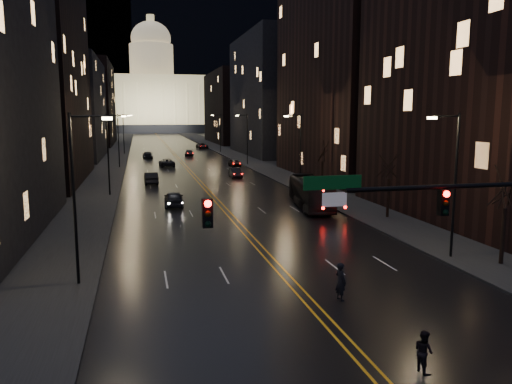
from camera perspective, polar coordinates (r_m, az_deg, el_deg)
ground at (r=20.26m, az=11.04°, el=-17.38°), size 900.00×900.00×0.00m
road at (r=146.98m, az=-10.20°, el=5.25°), size 20.00×320.00×0.02m
sidewalk_left at (r=146.91m, az=-15.68°, el=5.08°), size 8.00×320.00×0.16m
sidewalk_right at (r=148.36m, az=-4.77°, el=5.41°), size 8.00×320.00×0.16m
center_line at (r=146.98m, az=-10.20°, el=5.25°), size 0.62×320.00×0.01m
building_left_mid at (r=71.94m, az=-24.40°, el=12.15°), size 12.00×30.00×28.00m
building_left_far at (r=109.33m, az=-20.43°, el=8.88°), size 12.00×34.00×20.00m
building_left_dist at (r=157.10m, az=-18.30°, el=9.54°), size 12.00×40.00×24.00m
building_right_near at (r=46.52m, az=25.49°, el=11.83°), size 12.00×26.00×24.00m
building_right_tall at (r=73.12m, az=10.49°, el=16.65°), size 12.00×30.00×38.00m
building_right_mid at (r=112.31m, az=1.65°, el=10.94°), size 12.00×34.00×26.00m
building_right_dist at (r=159.13m, az=-2.83°, el=9.60°), size 12.00×40.00×22.00m
mountain_ridge at (r=403.28m, az=-6.54°, el=16.79°), size 520.00×60.00×130.00m
capitol at (r=266.75m, az=-11.72°, el=10.44°), size 90.00×50.00×58.50m
traffic_signal at (r=21.70m, az=25.85°, el=-2.12°), size 17.29×0.45×7.00m
streetlamp_right_near at (r=32.54m, az=21.56°, el=1.50°), size 2.13×0.25×9.00m
streetlamp_left_near at (r=26.96m, az=-19.73°, el=0.20°), size 2.13×0.25×9.00m
streetlamp_right_mid at (r=59.57m, az=4.95°, el=5.15°), size 2.13×0.25×9.00m
streetlamp_left_mid at (r=56.72m, az=-16.38°, el=4.64°), size 2.13×0.25×9.00m
streetlamp_right_far at (r=88.54m, az=-1.12°, el=6.38°), size 2.13×0.25×9.00m
streetlamp_left_far at (r=86.65m, az=-15.33°, el=6.02°), size 2.13×0.25×9.00m
streetlamp_right_dist at (r=118.03m, az=-4.19°, el=6.98°), size 2.13×0.25×9.00m
streetlamp_left_dist at (r=116.61m, az=-14.81°, el=6.69°), size 2.13×0.25×9.00m
tree_right_near at (r=32.36m, az=26.70°, el=0.14°), size 2.40×2.40×6.65m
tree_right_mid at (r=43.92m, az=14.99°, el=2.84°), size 2.40×2.40×6.65m
tree_right_far at (r=58.46m, az=7.59°, el=4.49°), size 2.40×2.40×6.65m
bus at (r=48.15m, az=6.27°, el=-0.09°), size 3.80×10.71×2.92m
oncoming_car_a at (r=49.27m, az=-9.37°, el=-0.76°), size 1.98×4.59×1.54m
oncoming_car_b at (r=65.83m, az=-11.90°, el=1.57°), size 1.79×4.74×1.54m
oncoming_car_c at (r=87.25m, az=-10.17°, el=3.32°), size 2.71×5.20×1.40m
oncoming_car_d at (r=104.62m, az=-12.28°, el=4.16°), size 2.13×4.89×1.40m
receding_car_a at (r=71.13m, az=-2.38°, el=2.21°), size 1.49×4.14×1.36m
receding_car_b at (r=85.84m, az=-2.46°, el=3.34°), size 1.88×4.06×1.35m
receding_car_c at (r=108.70m, az=-7.64°, el=4.42°), size 2.38×4.66×1.29m
receding_car_d at (r=132.62m, az=-6.17°, el=5.27°), size 3.08×5.48×1.45m
pedestrian_a at (r=24.72m, az=9.64°, el=-10.06°), size 0.60×0.77×1.88m
pedestrian_b at (r=19.10m, az=18.62°, el=-16.85°), size 0.52×0.80×1.52m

